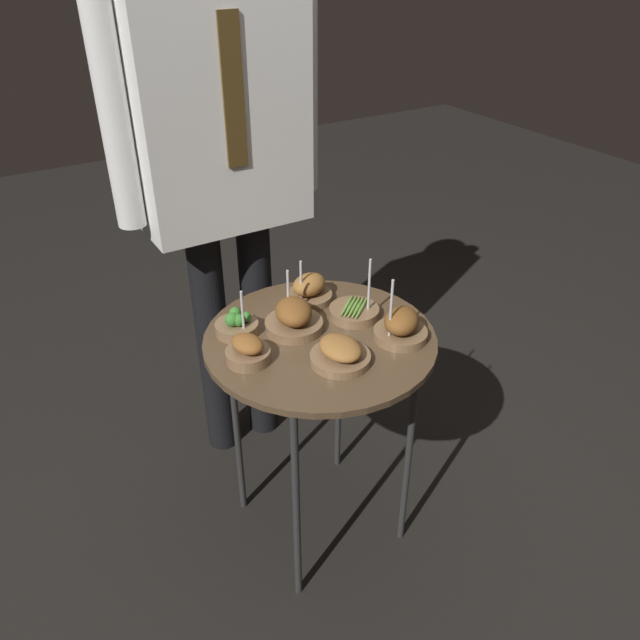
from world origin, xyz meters
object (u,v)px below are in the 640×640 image
object	(u,v)px
bowl_roast_front_right	(401,327)
bowl_roast_center	(248,351)
serving_cart	(320,355)
bowl_asparagus_near_rim	(354,311)
bowl_roast_front_center	(294,318)
bowl_roast_mid_right	(340,353)
bowl_broccoli_back_left	(237,325)
waiter_figure	(220,142)
bowl_roast_mid_left	(309,290)

from	to	relation	value
bowl_roast_front_right	bowl_roast_center	xyz separation A→B (m)	(-0.38, 0.11, -0.01)
serving_cart	bowl_asparagus_near_rim	bearing A→B (deg)	14.95
serving_cart	bowl_roast_front_center	xyz separation A→B (m)	(-0.04, 0.06, 0.10)
bowl_roast_mid_right	bowl_broccoli_back_left	world-z (taller)	bowl_broccoli_back_left
serving_cart	bowl_roast_front_center	size ratio (longest dim) A/B	4.57
waiter_figure	bowl_roast_mid_left	bearing A→B (deg)	-73.44
bowl_asparagus_near_rim	waiter_figure	xyz separation A→B (m)	(-0.16, 0.46, 0.37)
bowl_broccoli_back_left	bowl_roast_center	bearing A→B (deg)	-102.77
bowl_roast_front_right	bowl_broccoli_back_left	world-z (taller)	bowl_roast_front_right
bowl_roast_front_right	bowl_roast_mid_right	xyz separation A→B (m)	(-0.19, -0.01, -0.01)
waiter_figure	serving_cart	bearing A→B (deg)	-86.80
bowl_roast_center	bowl_broccoli_back_left	world-z (taller)	bowl_broccoli_back_left
bowl_roast_center	bowl_roast_mid_right	distance (m)	0.22
bowl_roast_front_right	bowl_roast_mid_left	distance (m)	0.30
bowl_roast_center	waiter_figure	xyz separation A→B (m)	(0.18, 0.50, 0.35)
bowl_roast_mid_right	bowl_roast_front_right	bearing A→B (deg)	2.22
bowl_broccoli_back_left	waiter_figure	distance (m)	0.54
bowl_roast_mid_left	waiter_figure	size ratio (longest dim) A/B	0.08
bowl_roast_center	bowl_asparagus_near_rim	bearing A→B (deg)	6.34
waiter_figure	bowl_roast_front_center	bearing A→B (deg)	-91.73
bowl_roast_center	bowl_roast_front_center	size ratio (longest dim) A/B	0.71
bowl_roast_mid_right	waiter_figure	xyz separation A→B (m)	(-0.01, 0.62, 0.36)
bowl_roast_front_center	bowl_broccoli_back_left	size ratio (longest dim) A/B	1.13
bowl_roast_front_right	bowl_roast_center	distance (m)	0.39
bowl_roast_front_center	bowl_asparagus_near_rim	world-z (taller)	bowl_asparagus_near_rim
serving_cart	bowl_roast_center	world-z (taller)	bowl_roast_center
bowl_roast_front_right	bowl_roast_mid_left	bearing A→B (deg)	109.84
bowl_roast_front_center	bowl_roast_mid_left	world-z (taller)	bowl_roast_front_center
bowl_roast_front_right	bowl_roast_mid_right	bearing A→B (deg)	-177.78
bowl_roast_center	bowl_roast_mid_left	xyz separation A→B (m)	(0.27, 0.17, 0.01)
bowl_roast_front_right	bowl_broccoli_back_left	size ratio (longest dim) A/B	1.33
bowl_broccoli_back_left	serving_cart	bearing A→B (deg)	-36.05
bowl_roast_front_right	bowl_roast_front_center	distance (m)	0.28
serving_cart	bowl_broccoli_back_left	distance (m)	0.23
bowl_roast_mid_left	bowl_asparagus_near_rim	distance (m)	0.15
serving_cart	bowl_roast_center	bearing A→B (deg)	-179.32
serving_cart	bowl_roast_mid_left	xyz separation A→B (m)	(0.07, 0.17, 0.09)
bowl_roast_mid_left	bowl_asparagus_near_rim	world-z (taller)	bowl_asparagus_near_rim
bowl_broccoli_back_left	bowl_asparagus_near_rim	bearing A→B (deg)	-16.90
bowl_roast_mid_left	bowl_broccoli_back_left	size ratio (longest dim) A/B	1.02
bowl_broccoli_back_left	waiter_figure	xyz separation A→B (m)	(0.15, 0.37, 0.36)
bowl_roast_mid_left	serving_cart	bearing A→B (deg)	-111.86
bowl_roast_mid_left	bowl_roast_front_center	bearing A→B (deg)	-135.45
serving_cart	bowl_roast_mid_left	size ratio (longest dim) A/B	5.08
bowl_roast_front_right	bowl_roast_center	world-z (taller)	bowl_roast_front_right
bowl_roast_front_center	waiter_figure	size ratio (longest dim) A/B	0.09
bowl_roast_mid_right	bowl_asparagus_near_rim	xyz separation A→B (m)	(0.15, 0.16, -0.01)
bowl_roast_front_center	bowl_roast_mid_right	world-z (taller)	bowl_roast_front_center
bowl_roast_mid_right	bowl_asparagus_near_rim	world-z (taller)	bowl_asparagus_near_rim
bowl_broccoli_back_left	bowl_asparagus_near_rim	xyz separation A→B (m)	(0.30, -0.09, -0.01)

